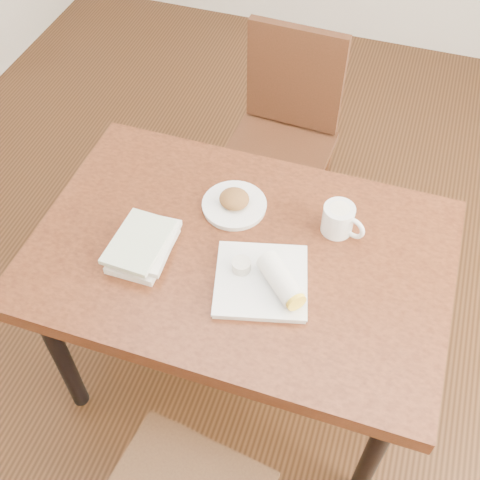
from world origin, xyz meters
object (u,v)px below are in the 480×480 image
(coffee_mug, at_px, (339,219))
(book_stack, at_px, (143,246))
(table, at_px, (240,266))
(plate_burrito, at_px, (267,280))
(chair_far, at_px, (284,129))
(plate_scone, at_px, (234,203))

(coffee_mug, relative_size, book_stack, 0.59)
(table, relative_size, plate_burrito, 3.93)
(coffee_mug, bearing_deg, plate_burrito, -118.54)
(plate_burrito, bearing_deg, coffee_mug, 61.46)
(table, distance_m, chair_far, 0.84)
(table, bearing_deg, chair_far, 95.58)
(plate_burrito, relative_size, book_stack, 1.35)
(plate_scone, height_order, coffee_mug, coffee_mug)
(plate_burrito, bearing_deg, book_stack, 179.40)
(chair_far, xyz_separation_m, book_stack, (-0.19, -0.92, 0.23))
(coffee_mug, bearing_deg, chair_far, 117.88)
(plate_burrito, xyz_separation_m, book_stack, (-0.39, 0.00, 0.00))
(coffee_mug, relative_size, plate_burrito, 0.44)
(coffee_mug, bearing_deg, table, -146.78)
(coffee_mug, height_order, plate_burrito, coffee_mug)
(coffee_mug, xyz_separation_m, plate_burrito, (-0.15, -0.27, -0.02))
(table, height_order, chair_far, chair_far)
(table, distance_m, book_stack, 0.31)
(chair_far, relative_size, plate_scone, 4.55)
(table, bearing_deg, coffee_mug, 33.22)
(plate_scone, bearing_deg, book_stack, -127.78)
(plate_scone, height_order, plate_burrito, plate_burrito)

